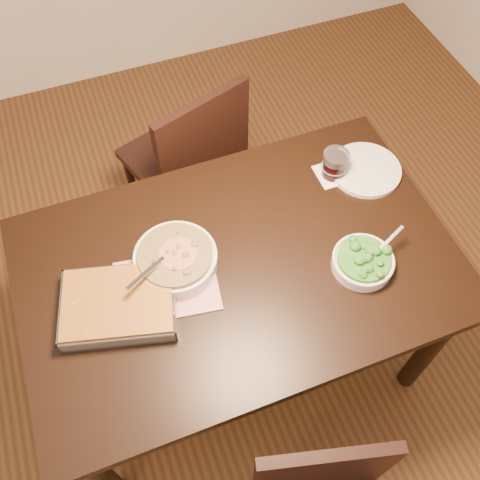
{
  "coord_description": "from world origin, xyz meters",
  "views": [
    {
      "loc": [
        -0.31,
        -0.82,
        2.23
      ],
      "look_at": [
        0.02,
        0.05,
        0.8
      ],
      "focal_mm": 40.0,
      "sensor_mm": 36.0,
      "label": 1
    }
  ],
  "objects_px": {
    "broccoli_bowl": "(363,261)",
    "wine_tumbler": "(335,164)",
    "dinner_plate": "(365,170)",
    "table": "(239,278)",
    "baking_dish": "(119,304)",
    "stew_bowl": "(176,259)",
    "chair_far": "(191,158)"
  },
  "relations": [
    {
      "from": "broccoli_bowl",
      "to": "table",
      "type": "bearing_deg",
      "value": 157.99
    },
    {
      "from": "dinner_plate",
      "to": "table",
      "type": "bearing_deg",
      "value": -160.51
    },
    {
      "from": "broccoli_bowl",
      "to": "dinner_plate",
      "type": "distance_m",
      "value": 0.4
    },
    {
      "from": "table",
      "to": "baking_dish",
      "type": "bearing_deg",
      "value": -176.85
    },
    {
      "from": "broccoli_bowl",
      "to": "wine_tumbler",
      "type": "bearing_deg",
      "value": 77.48
    },
    {
      "from": "baking_dish",
      "to": "stew_bowl",
      "type": "bearing_deg",
      "value": 37.91
    },
    {
      "from": "baking_dish",
      "to": "wine_tumbler",
      "type": "xyz_separation_m",
      "value": [
        0.84,
        0.25,
        0.03
      ]
    },
    {
      "from": "dinner_plate",
      "to": "chair_far",
      "type": "relative_size",
      "value": 0.28
    },
    {
      "from": "broccoli_bowl",
      "to": "wine_tumbler",
      "type": "distance_m",
      "value": 0.39
    },
    {
      "from": "table",
      "to": "stew_bowl",
      "type": "distance_m",
      "value": 0.24
    },
    {
      "from": "broccoli_bowl",
      "to": "baking_dish",
      "type": "distance_m",
      "value": 0.77
    },
    {
      "from": "chair_far",
      "to": "table",
      "type": "bearing_deg",
      "value": 67.89
    },
    {
      "from": "stew_bowl",
      "to": "wine_tumbler",
      "type": "relative_size",
      "value": 2.66
    },
    {
      "from": "baking_dish",
      "to": "dinner_plate",
      "type": "bearing_deg",
      "value": 27.7
    },
    {
      "from": "table",
      "to": "dinner_plate",
      "type": "distance_m",
      "value": 0.61
    },
    {
      "from": "stew_bowl",
      "to": "broccoli_bowl",
      "type": "bearing_deg",
      "value": -21.25
    },
    {
      "from": "stew_bowl",
      "to": "table",
      "type": "bearing_deg",
      "value": -19.74
    },
    {
      "from": "table",
      "to": "wine_tumbler",
      "type": "relative_size",
      "value": 13.84
    },
    {
      "from": "baking_dish",
      "to": "chair_far",
      "type": "bearing_deg",
      "value": 73.4
    },
    {
      "from": "chair_far",
      "to": "baking_dish",
      "type": "bearing_deg",
      "value": 40.22
    },
    {
      "from": "table",
      "to": "wine_tumbler",
      "type": "distance_m",
      "value": 0.53
    },
    {
      "from": "baking_dish",
      "to": "wine_tumbler",
      "type": "distance_m",
      "value": 0.88
    },
    {
      "from": "broccoli_bowl",
      "to": "baking_dish",
      "type": "relative_size",
      "value": 0.55
    },
    {
      "from": "wine_tumbler",
      "to": "chair_far",
      "type": "distance_m",
      "value": 0.69
    },
    {
      "from": "stew_bowl",
      "to": "baking_dish",
      "type": "bearing_deg",
      "value": -156.78
    },
    {
      "from": "wine_tumbler",
      "to": "dinner_plate",
      "type": "distance_m",
      "value": 0.13
    },
    {
      "from": "broccoli_bowl",
      "to": "wine_tumbler",
      "type": "height_order",
      "value": "wine_tumbler"
    },
    {
      "from": "dinner_plate",
      "to": "chair_far",
      "type": "height_order",
      "value": "chair_far"
    },
    {
      "from": "table",
      "to": "broccoli_bowl",
      "type": "distance_m",
      "value": 0.41
    },
    {
      "from": "stew_bowl",
      "to": "chair_far",
      "type": "distance_m",
      "value": 0.73
    },
    {
      "from": "broccoli_bowl",
      "to": "chair_far",
      "type": "relative_size",
      "value": 0.24
    },
    {
      "from": "table",
      "to": "broccoli_bowl",
      "type": "relative_size",
      "value": 6.39
    }
  ]
}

